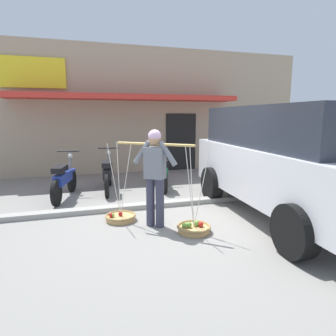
{
  "coord_description": "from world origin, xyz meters",
  "views": [
    {
      "loc": [
        -1.45,
        -5.12,
        1.91
      ],
      "look_at": [
        0.27,
        0.6,
        0.85
      ],
      "focal_mm": 31.2,
      "sensor_mm": 36.0,
      "label": 1
    }
  ],
  "objects_px": {
    "parked_truck": "(289,159)",
    "motorcycle_third_in_row": "(162,171)",
    "fruit_basket_left_side": "(194,227)",
    "motorcycle_second_in_row": "(108,174)",
    "fruit_vendor": "(155,172)",
    "fruit_basket_right_side": "(120,217)",
    "motorcycle_nearest_shop": "(64,180)"
  },
  "relations": [
    {
      "from": "fruit_basket_left_side",
      "to": "motorcycle_nearest_shop",
      "type": "bearing_deg",
      "value": 128.02
    },
    {
      "from": "fruit_basket_left_side",
      "to": "motorcycle_nearest_shop",
      "type": "distance_m",
      "value": 3.52
    },
    {
      "from": "motorcycle_second_in_row",
      "to": "parked_truck",
      "type": "relative_size",
      "value": 0.37
    },
    {
      "from": "fruit_basket_left_side",
      "to": "fruit_basket_right_side",
      "type": "relative_size",
      "value": 1.0
    },
    {
      "from": "fruit_basket_right_side",
      "to": "motorcycle_nearest_shop",
      "type": "relative_size",
      "value": 0.81
    },
    {
      "from": "fruit_basket_left_side",
      "to": "motorcycle_third_in_row",
      "type": "distance_m",
      "value": 3.15
    },
    {
      "from": "fruit_vendor",
      "to": "motorcycle_third_in_row",
      "type": "bearing_deg",
      "value": 72.07
    },
    {
      "from": "fruit_basket_left_side",
      "to": "fruit_vendor",
      "type": "bearing_deg",
      "value": 140.69
    },
    {
      "from": "fruit_vendor",
      "to": "motorcycle_second_in_row",
      "type": "relative_size",
      "value": 0.94
    },
    {
      "from": "fruit_vendor",
      "to": "motorcycle_nearest_shop",
      "type": "distance_m",
      "value": 2.86
    },
    {
      "from": "fruit_basket_right_side",
      "to": "motorcycle_nearest_shop",
      "type": "height_order",
      "value": "fruit_basket_right_side"
    },
    {
      "from": "fruit_vendor",
      "to": "fruit_basket_left_side",
      "type": "xyz_separation_m",
      "value": [
        0.55,
        -0.45,
        -0.9
      ]
    },
    {
      "from": "fruit_basket_right_side",
      "to": "motorcycle_nearest_shop",
      "type": "distance_m",
      "value": 2.17
    },
    {
      "from": "fruit_vendor",
      "to": "motorcycle_nearest_shop",
      "type": "xyz_separation_m",
      "value": [
        -1.61,
        2.31,
        -0.52
      ]
    },
    {
      "from": "parked_truck",
      "to": "motorcycle_third_in_row",
      "type": "bearing_deg",
      "value": 120.14
    },
    {
      "from": "motorcycle_nearest_shop",
      "to": "parked_truck",
      "type": "height_order",
      "value": "parked_truck"
    },
    {
      "from": "fruit_basket_left_side",
      "to": "motorcycle_nearest_shop",
      "type": "relative_size",
      "value": 0.81
    },
    {
      "from": "fruit_basket_right_side",
      "to": "motorcycle_second_in_row",
      "type": "relative_size",
      "value": 0.8
    },
    {
      "from": "motorcycle_second_in_row",
      "to": "fruit_vendor",
      "type": "bearing_deg",
      "value": -78.39
    },
    {
      "from": "motorcycle_second_in_row",
      "to": "fruit_basket_left_side",
      "type": "bearing_deg",
      "value": -70.71
    },
    {
      "from": "motorcycle_third_in_row",
      "to": "motorcycle_nearest_shop",
      "type": "bearing_deg",
      "value": -171.75
    },
    {
      "from": "fruit_vendor",
      "to": "parked_truck",
      "type": "xyz_separation_m",
      "value": [
        2.54,
        -0.23,
        0.16
      ]
    },
    {
      "from": "fruit_vendor",
      "to": "motorcycle_third_in_row",
      "type": "distance_m",
      "value": 2.85
    },
    {
      "from": "fruit_basket_right_side",
      "to": "motorcycle_nearest_shop",
      "type": "bearing_deg",
      "value": 119.5
    },
    {
      "from": "fruit_basket_right_side",
      "to": "motorcycle_second_in_row",
      "type": "xyz_separation_m",
      "value": [
        -0.0,
        2.26,
        0.38
      ]
    },
    {
      "from": "motorcycle_nearest_shop",
      "to": "motorcycle_second_in_row",
      "type": "height_order",
      "value": "same"
    },
    {
      "from": "fruit_basket_left_side",
      "to": "motorcycle_second_in_row",
      "type": "distance_m",
      "value": 3.37
    },
    {
      "from": "fruit_vendor",
      "to": "motorcycle_second_in_row",
      "type": "bearing_deg",
      "value": 101.61
    },
    {
      "from": "fruit_basket_left_side",
      "to": "motorcycle_third_in_row",
      "type": "bearing_deg",
      "value": 84.26
    },
    {
      "from": "fruit_basket_right_side",
      "to": "motorcycle_second_in_row",
      "type": "height_order",
      "value": "fruit_basket_right_side"
    },
    {
      "from": "motorcycle_second_in_row",
      "to": "parked_truck",
      "type": "bearing_deg",
      "value": -43.46
    },
    {
      "from": "motorcycle_nearest_shop",
      "to": "motorcycle_second_in_row",
      "type": "distance_m",
      "value": 1.12
    }
  ]
}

